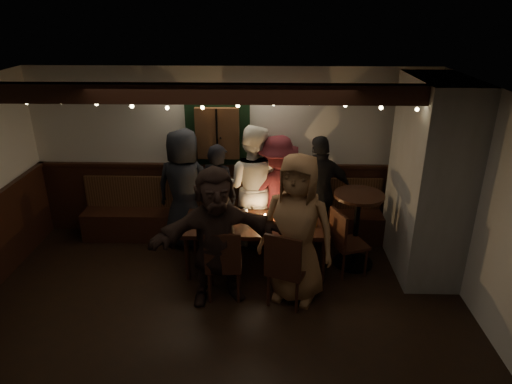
{
  "coord_description": "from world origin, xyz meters",
  "views": [
    {
      "loc": [
        0.54,
        -4.1,
        3.45
      ],
      "look_at": [
        0.39,
        1.6,
        1.05
      ],
      "focal_mm": 32.0,
      "sensor_mm": 36.0,
      "label": 1
    }
  ],
  "objects_px": {
    "dining_table": "(256,226)",
    "person_c": "(253,186)",
    "person_g": "(297,229)",
    "person_f": "(216,236)",
    "chair_near_left": "(224,261)",
    "chair_end": "(344,239)",
    "person_e": "(319,193)",
    "person_a": "(185,189)",
    "person_b": "(219,196)",
    "high_top": "(357,220)",
    "person_d": "(277,192)",
    "chair_near_right": "(285,266)"
  },
  "relations": [
    {
      "from": "dining_table",
      "to": "person_c",
      "type": "relative_size",
      "value": 1.04
    },
    {
      "from": "dining_table",
      "to": "person_g",
      "type": "distance_m",
      "value": 0.89
    },
    {
      "from": "person_f",
      "to": "chair_near_left",
      "type": "bearing_deg",
      "value": -32.19
    },
    {
      "from": "chair_end",
      "to": "person_e",
      "type": "distance_m",
      "value": 0.88
    },
    {
      "from": "person_a",
      "to": "person_b",
      "type": "relative_size",
      "value": 1.13
    },
    {
      "from": "dining_table",
      "to": "chair_end",
      "type": "height_order",
      "value": "chair_end"
    },
    {
      "from": "person_c",
      "to": "person_f",
      "type": "distance_m",
      "value": 1.5
    },
    {
      "from": "chair_near_left",
      "to": "person_f",
      "type": "xyz_separation_m",
      "value": [
        -0.08,
        0.02,
        0.33
      ]
    },
    {
      "from": "person_g",
      "to": "chair_near_left",
      "type": "bearing_deg",
      "value": -155.28
    },
    {
      "from": "dining_table",
      "to": "person_c",
      "type": "height_order",
      "value": "person_c"
    },
    {
      "from": "high_top",
      "to": "person_b",
      "type": "xyz_separation_m",
      "value": [
        -1.94,
        0.53,
        0.12
      ]
    },
    {
      "from": "person_d",
      "to": "dining_table",
      "type": "bearing_deg",
      "value": 47.17
    },
    {
      "from": "chair_end",
      "to": "person_c",
      "type": "height_order",
      "value": "person_c"
    },
    {
      "from": "chair_near_right",
      "to": "person_d",
      "type": "bearing_deg",
      "value": 92.98
    },
    {
      "from": "person_d",
      "to": "person_a",
      "type": "bearing_deg",
      "value": -17.13
    },
    {
      "from": "person_a",
      "to": "person_b",
      "type": "xyz_separation_m",
      "value": [
        0.49,
        0.01,
        -0.11
      ]
    },
    {
      "from": "chair_end",
      "to": "chair_near_right",
      "type": "bearing_deg",
      "value": -137.46
    },
    {
      "from": "dining_table",
      "to": "chair_near_right",
      "type": "bearing_deg",
      "value": -66.43
    },
    {
      "from": "person_b",
      "to": "person_e",
      "type": "distance_m",
      "value": 1.48
    },
    {
      "from": "person_a",
      "to": "high_top",
      "type": "bearing_deg",
      "value": -179.24
    },
    {
      "from": "chair_end",
      "to": "person_d",
      "type": "bearing_deg",
      "value": 136.89
    },
    {
      "from": "person_a",
      "to": "person_e",
      "type": "xyz_separation_m",
      "value": [
        1.97,
        0.0,
        -0.04
      ]
    },
    {
      "from": "person_c",
      "to": "person_d",
      "type": "distance_m",
      "value": 0.37
    },
    {
      "from": "chair_near_left",
      "to": "person_f",
      "type": "height_order",
      "value": "person_f"
    },
    {
      "from": "person_b",
      "to": "person_f",
      "type": "distance_m",
      "value": 1.38
    },
    {
      "from": "dining_table",
      "to": "person_a",
      "type": "xyz_separation_m",
      "value": [
        -1.06,
        0.63,
        0.27
      ]
    },
    {
      "from": "person_c",
      "to": "person_d",
      "type": "relative_size",
      "value": 1.09
    },
    {
      "from": "dining_table",
      "to": "person_a",
      "type": "relative_size",
      "value": 1.07
    },
    {
      "from": "person_d",
      "to": "chair_near_right",
      "type": "bearing_deg",
      "value": 73.27
    },
    {
      "from": "dining_table",
      "to": "person_c",
      "type": "distance_m",
      "value": 0.78
    },
    {
      "from": "person_b",
      "to": "person_d",
      "type": "xyz_separation_m",
      "value": [
        0.86,
        0.05,
        0.05
      ]
    },
    {
      "from": "chair_near_left",
      "to": "person_f",
      "type": "relative_size",
      "value": 0.55
    },
    {
      "from": "dining_table",
      "to": "person_e",
      "type": "relative_size",
      "value": 1.12
    },
    {
      "from": "person_f",
      "to": "chair_near_right",
      "type": "bearing_deg",
      "value": -25.81
    },
    {
      "from": "person_a",
      "to": "person_c",
      "type": "height_order",
      "value": "person_c"
    },
    {
      "from": "person_b",
      "to": "chair_near_right",
      "type": "bearing_deg",
      "value": 142.55
    },
    {
      "from": "chair_near_right",
      "to": "person_f",
      "type": "distance_m",
      "value": 0.89
    },
    {
      "from": "chair_near_right",
      "to": "person_c",
      "type": "height_order",
      "value": "person_c"
    },
    {
      "from": "chair_near_left",
      "to": "person_g",
      "type": "distance_m",
      "value": 0.97
    },
    {
      "from": "person_a",
      "to": "chair_end",
      "type": "bearing_deg",
      "value": 173.8
    },
    {
      "from": "high_top",
      "to": "person_e",
      "type": "bearing_deg",
      "value": 132.24
    },
    {
      "from": "chair_near_right",
      "to": "chair_end",
      "type": "height_order",
      "value": "chair_near_right"
    },
    {
      "from": "dining_table",
      "to": "person_f",
      "type": "distance_m",
      "value": 0.89
    },
    {
      "from": "dining_table",
      "to": "chair_near_right",
      "type": "distance_m",
      "value": 0.95
    },
    {
      "from": "person_f",
      "to": "person_e",
      "type": "bearing_deg",
      "value": 28.76
    },
    {
      "from": "high_top",
      "to": "person_f",
      "type": "relative_size",
      "value": 0.62
    },
    {
      "from": "person_b",
      "to": "person_c",
      "type": "height_order",
      "value": "person_c"
    },
    {
      "from": "person_e",
      "to": "chair_near_left",
      "type": "bearing_deg",
      "value": 34.06
    },
    {
      "from": "dining_table",
      "to": "chair_end",
      "type": "relative_size",
      "value": 2.07
    },
    {
      "from": "dining_table",
      "to": "chair_near_right",
      "type": "height_order",
      "value": "chair_near_right"
    }
  ]
}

